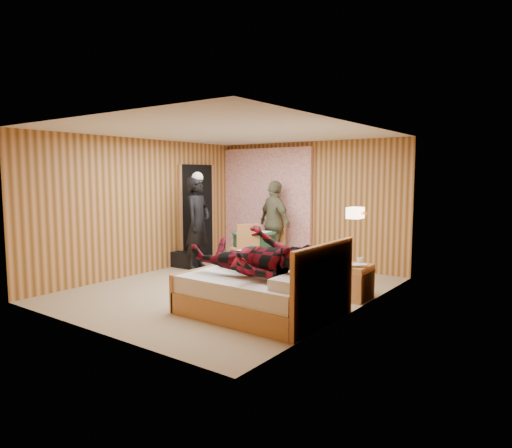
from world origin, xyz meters
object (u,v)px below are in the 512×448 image
Objects in this scene: bed at (262,291)px; man_on_bed at (254,245)px; man_at_table at (275,223)px; nightstand at (356,282)px; chair_far at (274,239)px; woman_standing at (198,223)px; chair_near at (246,245)px; round_table at (254,251)px; wall_lamp at (355,213)px; duffel_bag at (185,260)px.

man_on_bed is (0.02, -0.23, 0.64)m from bed.
man_at_table is at bearing 119.26° from man_on_bed.
man_at_table is at bearing 120.90° from bed.
chair_far is (-2.42, 1.40, 0.27)m from nightstand.
woman_standing is 1.03× the size of man_on_bed.
chair_far is at bearing -51.38° from woman_standing.
nightstand is at bearing 111.62° from chair_near.
woman_standing is at bearing 76.71° from man_at_table.
man_at_table reaches higher than nightstand.
round_table is 0.86m from man_at_table.
chair_near is at bearing -94.51° from woman_standing.
chair_near reaches higher than nightstand.
wall_lamp is at bearing -109.51° from woman_standing.
man_on_bed reaches higher than woman_standing.
woman_standing reaches higher than round_table.
duffel_bag is 0.84m from woman_standing.
man_at_table is 0.97× the size of man_on_bed.
chair_near is 1.11m from woman_standing.
man_at_table is at bearing -145.11° from chair_near.
duffel_bag is 3.56m from man_on_bed.
man_on_bed is at bearing -84.77° from bed.
chair_far is at bearing -144.65° from chair_near.
bed is 3.62× the size of duffel_bag.
nightstand is 2.81m from chair_far.
nightstand is (-0.04, 0.18, -1.03)m from wall_lamp.
chair_far is 3.43m from man_on_bed.
nightstand is 0.62× the size of round_table.
chair_far is at bearing 147.29° from wall_lamp.
wall_lamp is at bearing 170.72° from man_at_table.
duffel_bag is at bearing 76.98° from woman_standing.
chair_near is at bearing 118.69° from man_at_table.
man_at_table is (0.00, 0.72, 0.48)m from round_table.
duffel_bag is (-1.31, -1.21, -0.39)m from chair_far.
chair_far is at bearing 119.65° from man_on_bed.
bed is at bearing -62.38° from chair_far.
man_on_bed is at bearing -119.22° from wall_lamp.
chair_near is 0.53× the size of woman_standing.
round_table is 0.50× the size of man_at_table.
man_at_table is (-2.45, 1.62, -0.44)m from wall_lamp.
man_on_bed reaches higher than duffel_bag.
man_at_table is (-1.66, 2.77, 0.57)m from bed.
man_at_table reaches higher than bed.
wall_lamp is 2.54m from chair_near.
bed is at bearing 145.00° from man_at_table.
round_table is at bearing -93.26° from chair_far.
chair_near is at bearing 129.77° from man_on_bed.
woman_standing is at bearing -150.93° from round_table.
wall_lamp is 1.05m from nightstand.
man_on_bed is (1.68, -3.00, 0.08)m from man_at_table.
round_table is (-2.45, 0.90, -0.92)m from wall_lamp.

